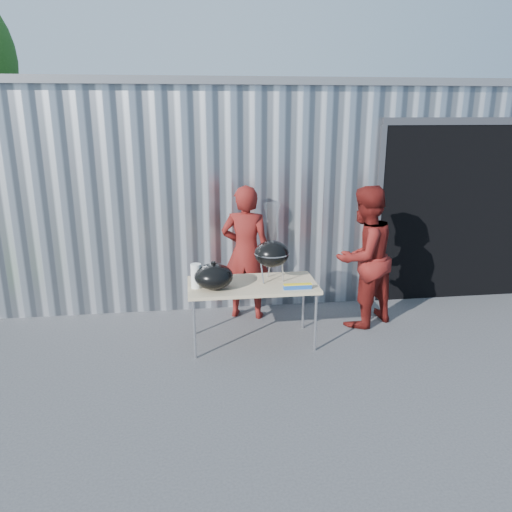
{
  "coord_description": "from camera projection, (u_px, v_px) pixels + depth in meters",
  "views": [
    {
      "loc": [
        -0.55,
        -4.89,
        2.7
      ],
      "look_at": [
        0.2,
        0.67,
        1.05
      ],
      "focal_mm": 35.0,
      "sensor_mm": 36.0,
      "label": 1
    }
  ],
  "objects": [
    {
      "name": "ground",
      "position": [
        246.0,
        365.0,
        5.48
      ],
      "size": [
        80.0,
        80.0,
        0.0
      ],
      "primitive_type": "plane",
      "color": "#404042"
    },
    {
      "name": "building",
      "position": [
        266.0,
        173.0,
        9.53
      ],
      "size": [
        8.2,
        6.2,
        3.1
      ],
      "color": "silver",
      "rests_on": "ground"
    },
    {
      "name": "folding_table",
      "position": [
        252.0,
        287.0,
        5.83
      ],
      "size": [
        1.5,
        0.75,
        0.75
      ],
      "color": "tan",
      "rests_on": "ground"
    },
    {
      "name": "kettle_grill",
      "position": [
        272.0,
        246.0,
        5.8
      ],
      "size": [
        0.42,
        0.42,
        0.93
      ],
      "color": "black",
      "rests_on": "folding_table"
    },
    {
      "name": "grill_lid",
      "position": [
        214.0,
        276.0,
        5.62
      ],
      "size": [
        0.44,
        0.44,
        0.32
      ],
      "color": "black",
      "rests_on": "folding_table"
    },
    {
      "name": "paper_towels",
      "position": [
        196.0,
        276.0,
        5.65
      ],
      "size": [
        0.12,
        0.12,
        0.28
      ],
      "primitive_type": "cylinder",
      "color": "white",
      "rests_on": "folding_table"
    },
    {
      "name": "white_tub",
      "position": [
        204.0,
        276.0,
        5.92
      ],
      "size": [
        0.2,
        0.15,
        0.1
      ],
      "primitive_type": "cube",
      "color": "white",
      "rests_on": "folding_table"
    },
    {
      "name": "foil_box",
      "position": [
        298.0,
        286.0,
        5.63
      ],
      "size": [
        0.32,
        0.06,
        0.06
      ],
      "color": "#194BA6",
      "rests_on": "folding_table"
    },
    {
      "name": "person_cook",
      "position": [
        246.0,
        253.0,
        6.56
      ],
      "size": [
        0.75,
        0.6,
        1.78
      ],
      "primitive_type": "imported",
      "rotation": [
        0.0,
        0.0,
        2.85
      ],
      "color": "#601512",
      "rests_on": "ground"
    },
    {
      "name": "person_bystander",
      "position": [
        364.0,
        257.0,
        6.31
      ],
      "size": [
        1.1,
        1.03,
        1.81
      ],
      "primitive_type": "imported",
      "rotation": [
        0.0,
        0.0,
        3.65
      ],
      "color": "#601512",
      "rests_on": "ground"
    }
  ]
}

